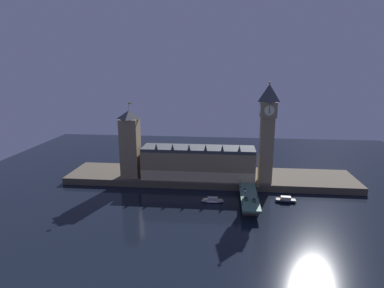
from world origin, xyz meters
name	(u,v)px	position (x,y,z in m)	size (l,w,h in m)	color
ground_plane	(207,200)	(0.00, 0.00, 0.00)	(400.00, 400.00, 0.00)	black
embankment	(210,177)	(0.00, 39.00, 2.54)	(220.00, 42.00, 5.08)	#4C4438
parliament_hall	(198,162)	(-8.34, 31.43, 16.63)	(83.67, 22.22, 27.80)	#8E7A56
clock_tower	(267,131)	(40.66, 26.11, 43.00)	(11.38, 11.49, 71.84)	#8E7A56
victoria_tower	(130,144)	(-59.29, 28.07, 30.47)	(13.39, 13.39, 56.55)	#8E7A56
bridge	(249,199)	(27.40, -5.00, 4.24)	(10.95, 46.00, 6.42)	#4C7560
car_northbound_lead	(245,190)	(24.99, 2.58, 7.14)	(1.96, 4.26, 1.54)	silver
car_northbound_trail	(246,199)	(24.99, -12.07, 7.08)	(1.95, 4.48, 1.42)	#235633
car_southbound_lead	(254,200)	(29.81, -13.98, 7.16)	(1.91, 4.17, 1.60)	#235633
pedestrian_near_rail	(242,199)	(22.58, -13.79, 7.24)	(0.38, 0.38, 1.58)	black
pedestrian_mid_walk	(257,196)	(32.22, -7.96, 7.31)	(0.38, 0.38, 1.69)	black
pedestrian_far_rail	(241,186)	(22.58, 8.44, 7.24)	(0.38, 0.38, 1.58)	black
street_lamp_near	(242,199)	(22.18, -19.72, 10.11)	(1.34, 0.60, 5.90)	#2D3333
street_lamp_mid	(258,189)	(32.62, -5.00, 10.73)	(1.34, 0.60, 6.90)	#2D3333
street_lamp_far	(240,181)	(22.18, 9.72, 11.00)	(1.34, 0.60, 7.34)	#2D3333
boat_upstream	(213,200)	(3.97, -3.13, 1.23)	(14.87, 4.92, 3.36)	white
boat_downstream	(286,200)	(51.83, 1.96, 1.38)	(14.41, 5.60, 3.77)	#1E2842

